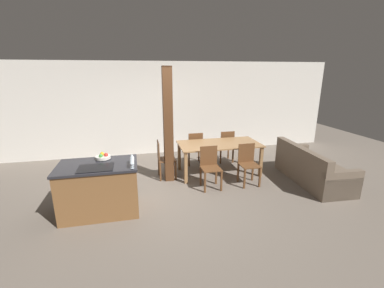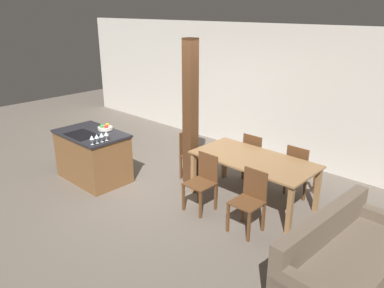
{
  "view_description": "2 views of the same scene",
  "coord_description": "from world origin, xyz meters",
  "px_view_note": "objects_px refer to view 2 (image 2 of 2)",
  "views": [
    {
      "loc": [
        -0.54,
        -4.85,
        2.44
      ],
      "look_at": [
        0.6,
        0.2,
        0.95
      ],
      "focal_mm": 24.0,
      "sensor_mm": 36.0,
      "label": 1
    },
    {
      "loc": [
        4.41,
        -3.86,
        2.99
      ],
      "look_at": [
        0.6,
        0.2,
        0.95
      ],
      "focal_mm": 35.0,
      "sensor_mm": 36.0,
      "label": 2
    }
  ],
  "objects_px": {
    "dining_chair_near_left": "(203,181)",
    "timber_post": "(190,114)",
    "fruit_bowl": "(105,128)",
    "dining_table": "(253,164)",
    "dining_chair_near_right": "(250,200)",
    "couch": "(345,264)",
    "dining_chair_far_right": "(299,169)",
    "wine_glass_far": "(101,135)",
    "dining_chair_far_left": "(255,156)",
    "wine_glass_end": "(106,134)",
    "dining_chair_head_end": "(192,154)",
    "wine_glass_middle": "(97,136)",
    "wine_glass_near": "(92,138)",
    "kitchen_island": "(93,156)"
  },
  "relations": [
    {
      "from": "wine_glass_near",
      "to": "dining_chair_near_left",
      "type": "bearing_deg",
      "value": 29.28
    },
    {
      "from": "dining_chair_near_right",
      "to": "couch",
      "type": "xyz_separation_m",
      "value": [
        1.45,
        -0.22,
        -0.19
      ]
    },
    {
      "from": "dining_chair_near_left",
      "to": "couch",
      "type": "distance_m",
      "value": 2.34
    },
    {
      "from": "wine_glass_near",
      "to": "dining_chair_near_left",
      "type": "xyz_separation_m",
      "value": [
        1.59,
        0.89,
        -0.55
      ]
    },
    {
      "from": "fruit_bowl",
      "to": "dining_chair_near_left",
      "type": "bearing_deg",
      "value": 7.86
    },
    {
      "from": "dining_table",
      "to": "dining_chair_far_left",
      "type": "relative_size",
      "value": 2.19
    },
    {
      "from": "dining_chair_head_end",
      "to": "wine_glass_far",
      "type": "bearing_deg",
      "value": 154.2
    },
    {
      "from": "dining_chair_near_right",
      "to": "dining_chair_far_right",
      "type": "relative_size",
      "value": 1.0
    },
    {
      "from": "wine_glass_far",
      "to": "dining_chair_head_end",
      "type": "relative_size",
      "value": 0.18
    },
    {
      "from": "fruit_bowl",
      "to": "dining_chair_head_end",
      "type": "relative_size",
      "value": 0.3
    },
    {
      "from": "dining_chair_head_end",
      "to": "wine_glass_near",
      "type": "bearing_deg",
      "value": 156.8
    },
    {
      "from": "dining_chair_far_left",
      "to": "couch",
      "type": "height_order",
      "value": "dining_chair_far_left"
    },
    {
      "from": "dining_chair_near_left",
      "to": "timber_post",
      "type": "distance_m",
      "value": 1.27
    },
    {
      "from": "wine_glass_end",
      "to": "dining_chair_far_right",
      "type": "bearing_deg",
      "value": 39.71
    },
    {
      "from": "wine_glass_far",
      "to": "couch",
      "type": "height_order",
      "value": "wine_glass_far"
    },
    {
      "from": "fruit_bowl",
      "to": "wine_glass_end",
      "type": "xyz_separation_m",
      "value": [
        0.51,
        -0.33,
        0.08
      ]
    },
    {
      "from": "dining_table",
      "to": "dining_chair_head_end",
      "type": "height_order",
      "value": "dining_chair_head_end"
    },
    {
      "from": "wine_glass_far",
      "to": "dining_table",
      "type": "xyz_separation_m",
      "value": [
        2.03,
        1.42,
        -0.36
      ]
    },
    {
      "from": "wine_glass_end",
      "to": "couch",
      "type": "distance_m",
      "value": 4.01
    },
    {
      "from": "dining_chair_far_right",
      "to": "dining_chair_head_end",
      "type": "distance_m",
      "value": 1.91
    },
    {
      "from": "wine_glass_near",
      "to": "dining_chair_far_right",
      "type": "xyz_separation_m",
      "value": [
        2.47,
        2.32,
        -0.55
      ]
    },
    {
      "from": "wine_glass_end",
      "to": "dining_chair_near_left",
      "type": "relative_size",
      "value": 0.18
    },
    {
      "from": "wine_glass_near",
      "to": "timber_post",
      "type": "xyz_separation_m",
      "value": [
        0.79,
        1.47,
        0.24
      ]
    },
    {
      "from": "wine_glass_end",
      "to": "dining_chair_near_right",
      "type": "xyz_separation_m",
      "value": [
        2.47,
        0.62,
        -0.55
      ]
    },
    {
      "from": "wine_glass_end",
      "to": "couch",
      "type": "xyz_separation_m",
      "value": [
        3.92,
        0.4,
        -0.74
      ]
    },
    {
      "from": "dining_table",
      "to": "dining_chair_near_right",
      "type": "height_order",
      "value": "dining_chair_near_right"
    },
    {
      "from": "wine_glass_middle",
      "to": "wine_glass_near",
      "type": "bearing_deg",
      "value": -90.0
    },
    {
      "from": "wine_glass_middle",
      "to": "dining_chair_far_right",
      "type": "bearing_deg",
      "value": 42.13
    },
    {
      "from": "dining_chair_near_left",
      "to": "dining_chair_far_right",
      "type": "height_order",
      "value": "same"
    },
    {
      "from": "wine_glass_end",
      "to": "dining_chair_head_end",
      "type": "bearing_deg",
      "value": 62.69
    },
    {
      "from": "wine_glass_near",
      "to": "wine_glass_middle",
      "type": "xyz_separation_m",
      "value": [
        0.0,
        0.09,
        0.0
      ]
    },
    {
      "from": "dining_chair_head_end",
      "to": "kitchen_island",
      "type": "bearing_deg",
      "value": 134.74
    },
    {
      "from": "fruit_bowl",
      "to": "wine_glass_end",
      "type": "height_order",
      "value": "wine_glass_end"
    },
    {
      "from": "dining_chair_near_left",
      "to": "timber_post",
      "type": "bearing_deg",
      "value": 144.33
    },
    {
      "from": "wine_glass_far",
      "to": "dining_chair_near_right",
      "type": "height_order",
      "value": "wine_glass_far"
    },
    {
      "from": "wine_glass_far",
      "to": "dining_chair_head_end",
      "type": "height_order",
      "value": "wine_glass_far"
    },
    {
      "from": "wine_glass_near",
      "to": "timber_post",
      "type": "bearing_deg",
      "value": 61.69
    },
    {
      "from": "wine_glass_middle",
      "to": "dining_chair_near_left",
      "type": "height_order",
      "value": "wine_glass_middle"
    },
    {
      "from": "dining_chair_head_end",
      "to": "fruit_bowl",
      "type": "bearing_deg",
      "value": 129.91
    },
    {
      "from": "wine_glass_end",
      "to": "dining_table",
      "type": "distance_m",
      "value": 2.45
    },
    {
      "from": "fruit_bowl",
      "to": "dining_table",
      "type": "relative_size",
      "value": 0.14
    },
    {
      "from": "wine_glass_middle",
      "to": "dining_chair_near_left",
      "type": "distance_m",
      "value": 1.87
    },
    {
      "from": "wine_glass_end",
      "to": "dining_chair_near_right",
      "type": "bearing_deg",
      "value": 14.1
    },
    {
      "from": "wine_glass_near",
      "to": "wine_glass_end",
      "type": "height_order",
      "value": "same"
    },
    {
      "from": "dining_chair_near_left",
      "to": "dining_chair_near_right",
      "type": "height_order",
      "value": "same"
    },
    {
      "from": "wine_glass_end",
      "to": "dining_chair_near_right",
      "type": "relative_size",
      "value": 0.18
    },
    {
      "from": "dining_table",
      "to": "couch",
      "type": "height_order",
      "value": "couch"
    },
    {
      "from": "dining_chair_far_right",
      "to": "timber_post",
      "type": "xyz_separation_m",
      "value": [
        -1.67,
        -0.85,
        0.79
      ]
    },
    {
      "from": "wine_glass_middle",
      "to": "wine_glass_end",
      "type": "distance_m",
      "value": 0.18
    },
    {
      "from": "dining_chair_far_right",
      "to": "dining_chair_head_end",
      "type": "height_order",
      "value": "same"
    }
  ]
}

